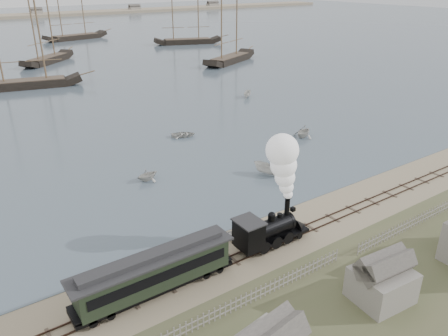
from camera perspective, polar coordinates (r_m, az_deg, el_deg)
ground at (r=40.72m, az=4.23°, el=-8.65°), size 600.00×600.00×0.00m
rail_track at (r=39.43m, az=6.07°, el=-9.86°), size 120.00×1.80×0.16m
picket_fence_west at (r=33.08m, az=2.93°, el=-17.51°), size 19.00×0.10×1.20m
picket_fence_east at (r=44.97m, az=23.12°, el=-7.32°), size 15.00×0.10×1.20m
shed_mid at (r=35.49m, az=19.59°, el=-15.79°), size 4.00×3.50×3.60m
locomotive at (r=37.76m, az=7.50°, el=-3.80°), size 7.73×2.89×9.64m
passenger_coach at (r=33.30m, az=-9.05°, el=-13.17°), size 12.62×2.43×3.07m
beached_dinghy at (r=40.08m, az=3.03°, el=-8.57°), size 3.74×4.23×0.73m
rowboat_1 at (r=51.07m, az=-9.98°, el=-0.85°), size 2.85×3.15×1.46m
rowboat_2 at (r=51.92m, az=5.89°, el=-0.16°), size 4.05×3.17×1.48m
rowboat_3 at (r=64.54m, az=-5.34°, el=4.40°), size 3.77×4.26×0.73m
rowboat_4 at (r=65.00m, az=10.34°, el=4.75°), size 3.80×4.10×1.78m
rowboat_5 at (r=85.98m, az=3.04°, el=9.60°), size 2.90×3.07×1.19m
schooner_2 at (r=100.57m, az=-25.08°, el=15.04°), size 22.05×9.41×20.00m
schooner_3 at (r=129.03m, az=-22.64°, el=16.94°), size 17.46×16.28×20.00m
schooner_4 at (r=120.78m, az=0.80°, el=18.30°), size 21.62×13.94×20.00m
schooner_5 at (r=155.98m, az=-4.90°, el=19.49°), size 23.28×12.56×20.00m
schooner_8 at (r=175.53m, az=-19.20°, el=18.83°), size 24.45×10.16×20.00m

